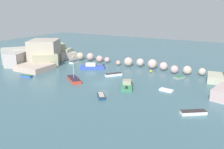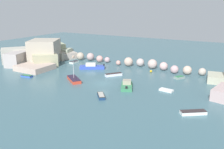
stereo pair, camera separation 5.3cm
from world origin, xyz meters
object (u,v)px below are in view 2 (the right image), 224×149
Objects in this scene: moored_boat_7 at (114,75)px; moored_boat_8 at (74,79)px; moored_boat_5 at (166,90)px; moored_boat_9 at (74,62)px; moored_boat_1 at (127,85)px; moored_boat_2 at (27,76)px; moored_boat_0 at (179,77)px; moored_boat_6 at (92,67)px; moored_boat_4 at (193,112)px; channel_buoy at (151,71)px; moored_boat_3 at (101,96)px.

moored_boat_8 reaches higher than moored_boat_7.
moored_boat_9 is at bearing -10.18° from moored_boat_5.
moored_boat_5 is 33.69m from moored_boat_9.
moored_boat_2 is at bearing 76.91° from moored_boat_1.
moored_boat_6 reaches higher than moored_boat_0.
moored_boat_2 is at bearing -2.91° from moored_boat_9.
channel_buoy is at bearing -89.60° from moored_boat_4.
moored_boat_7 is (18.14, 11.11, 0.10)m from moored_boat_2.
moored_boat_8 reaches higher than moored_boat_1.
moored_boat_8 reaches higher than moored_boat_9.
moored_boat_4 is (39.71, -1.68, 0.05)m from moored_boat_2.
moored_boat_4 is at bearing 122.12° from moored_boat_6.
moored_boat_9 reaches higher than moored_boat_2.
moored_boat_8 reaches higher than moored_boat_0.
moored_boat_4 is 10.93m from moored_boat_5.
moored_boat_1 is 1.00× the size of moored_boat_8.
moored_boat_4 is at bearing -136.75° from moored_boat_1.
moored_boat_0 is 0.49× the size of moored_boat_8.
channel_buoy is 8.07m from moored_boat_0.
moored_boat_0 reaches higher than moored_boat_5.
moored_boat_7 is 18.42m from moored_boat_9.
moored_boat_6 is at bearing -165.13° from channel_buoy.
moored_boat_0 is 0.68× the size of moored_boat_7.
moored_boat_3 is at bearing -13.35° from moored_boat_2.
moored_boat_7 is at bearing 69.50° from moored_boat_9.
moored_boat_5 is 0.72× the size of moored_boat_7.
moored_boat_5 is 15.28m from moored_boat_7.
moored_boat_8 is 18.39m from moored_boat_9.
moored_boat_8 is (-20.86, -13.72, 0.09)m from moored_boat_0.
channel_buoy is 0.11× the size of moored_boat_8.
moored_boat_6 is (-30.26, 16.16, 0.28)m from moored_boat_4.
moored_boat_6 reaches higher than channel_buoy.
moored_boat_2 is 23.14m from moored_boat_3.
moored_boat_5 is at bearing -86.00° from moored_boat_4.
moored_boat_9 is at bearing 38.08° from moored_boat_1.
moored_boat_4 is at bearing 137.70° from moored_boat_5.
moored_boat_4 is 27.99m from moored_boat_8.
moored_boat_0 reaches higher than moored_boat_9.
moored_boat_8 reaches higher than moored_boat_3.
moored_boat_7 is at bearing -20.27° from moored_boat_3.
moored_boat_7 is at bearing -8.00° from moored_boat_5.
moored_boat_1 is 12.87m from moored_boat_8.
moored_boat_1 is at bearing 177.65° from moored_boat_0.
moored_boat_1 reaches higher than channel_buoy.
moored_boat_8 is at bearing -177.81° from moored_boat_7.
moored_boat_2 is at bearing -143.44° from channel_buoy.
moored_boat_7 reaches higher than moored_boat_5.
moored_boat_8 is 1.86× the size of moored_boat_9.
channel_buoy is 25.01m from moored_boat_4.
moored_boat_8 is (-20.68, -3.79, 0.20)m from moored_boat_5.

